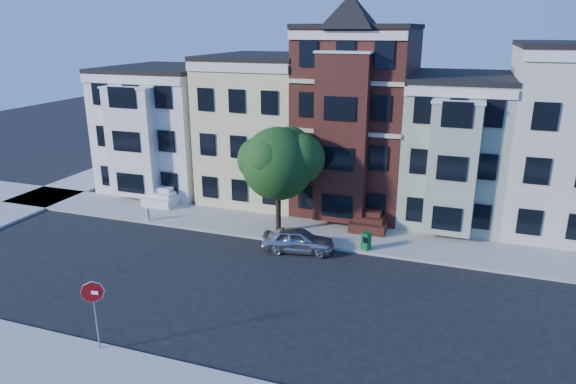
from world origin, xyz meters
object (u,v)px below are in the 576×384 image
at_px(parked_car, 298,240).
at_px(stop_sign, 95,311).
at_px(street_tree, 278,169).
at_px(fire_hydrant, 148,215).
at_px(newspaper_box, 366,241).

distance_m(parked_car, stop_sign, 12.35).
bearing_deg(street_tree, stop_sign, -100.05).
relative_size(parked_car, fire_hydrant, 6.09).
xyz_separation_m(parked_car, newspaper_box, (3.63, 1.22, -0.04)).
bearing_deg(stop_sign, fire_hydrant, 106.55).
height_order(street_tree, newspaper_box, street_tree).
bearing_deg(street_tree, fire_hydrant, -173.31).
relative_size(street_tree, fire_hydrant, 12.01).
relative_size(parked_car, newspaper_box, 4.07).
xyz_separation_m(newspaper_box, fire_hydrant, (-14.24, -0.12, -0.16)).
bearing_deg(parked_car, stop_sign, 150.18).
bearing_deg(newspaper_box, parked_car, -136.94).
distance_m(street_tree, stop_sign, 14.02).
distance_m(parked_car, newspaper_box, 3.83).
xyz_separation_m(parked_car, fire_hydrant, (-10.61, 1.10, -0.21)).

